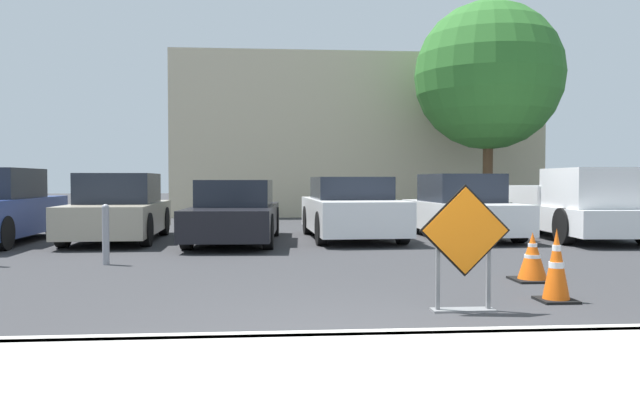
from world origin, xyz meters
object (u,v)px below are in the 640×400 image
object	(u,v)px
parked_car_fourth	(351,210)
pickup_truck	(580,207)
parked_car_second	(119,210)
traffic_cone_nearest	(556,266)
traffic_cone_second	(532,257)
parked_car_fifth	(461,209)
bollard_nearest	(106,233)
road_closed_sign	(465,243)
parked_car_third	(236,213)

from	to	relation	value
parked_car_fourth	pickup_truck	size ratio (longest dim) A/B	0.82
parked_car_second	parked_car_fourth	size ratio (longest dim) A/B	0.98
traffic_cone_nearest	parked_car_fourth	xyz separation A→B (m)	(-1.33, 7.53, 0.27)
traffic_cone_second	parked_car_fifth	xyz separation A→B (m)	(0.96, 6.18, 0.36)
traffic_cone_nearest	bollard_nearest	world-z (taller)	bollard_nearest
traffic_cone_nearest	parked_car_second	size ratio (longest dim) A/B	0.19
road_closed_sign	traffic_cone_second	bearing A→B (deg)	50.42
traffic_cone_second	pickup_truck	xyz separation A→B (m)	(3.56, 5.61, 0.41)
parked_car_third	parked_car_fourth	bearing A→B (deg)	-165.72
parked_car_fifth	pickup_truck	bearing A→B (deg)	164.61
parked_car_second	pickup_truck	size ratio (longest dim) A/B	0.81
traffic_cone_second	bollard_nearest	distance (m)	6.50
parked_car_second	parked_car_third	distance (m)	2.67
pickup_truck	parked_car_fourth	bearing A→B (deg)	-2.54
parked_car_fourth	parked_car_fifth	xyz separation A→B (m)	(2.62, 0.05, 0.01)
road_closed_sign	traffic_cone_second	xyz separation A→B (m)	(1.53, 1.85, -0.39)
traffic_cone_nearest	parked_car_third	size ratio (longest dim) A/B	0.17
parked_car_fourth	traffic_cone_second	bearing A→B (deg)	102.60
parked_car_second	pickup_truck	distance (m)	10.46
parked_car_fifth	bollard_nearest	size ratio (longest dim) A/B	4.37
parked_car_second	parked_car_fourth	world-z (taller)	parked_car_second
parked_car_third	pickup_truck	distance (m)	7.83
parked_car_third	parked_car_second	bearing A→B (deg)	-8.01
traffic_cone_nearest	bollard_nearest	xyz separation A→B (m)	(-5.82, 3.49, 0.11)
parked_car_fourth	parked_car_fifth	size ratio (longest dim) A/B	1.02
pickup_truck	bollard_nearest	xyz separation A→B (m)	(-9.71, -3.52, -0.21)
parked_car_third	bollard_nearest	size ratio (longest dim) A/B	4.89
parked_car_fifth	pickup_truck	size ratio (longest dim) A/B	0.81
bollard_nearest	traffic_cone_nearest	bearing A→B (deg)	-30.97
traffic_cone_second	bollard_nearest	xyz separation A→B (m)	(-6.15, 2.10, 0.20)
pickup_truck	traffic_cone_nearest	bearing A→B (deg)	64.12
parked_car_third	bollard_nearest	xyz separation A→B (m)	(-1.88, -3.51, -0.12)
road_closed_sign	bollard_nearest	world-z (taller)	road_closed_sign
traffic_cone_nearest	bollard_nearest	distance (m)	6.78
pickup_truck	bollard_nearest	size ratio (longest dim) A/B	5.41
road_closed_sign	traffic_cone_nearest	bearing A→B (deg)	20.80
parked_car_fifth	bollard_nearest	bearing A→B (deg)	26.83
road_closed_sign	parked_car_fifth	distance (m)	8.41
road_closed_sign	parked_car_fourth	bearing A→B (deg)	90.93
traffic_cone_second	parked_car_third	xyz separation A→B (m)	(-4.27, 5.60, 0.32)
road_closed_sign	bollard_nearest	distance (m)	6.08
traffic_cone_second	traffic_cone_nearest	bearing A→B (deg)	-103.32
parked_car_fifth	road_closed_sign	bearing A→B (deg)	69.74
traffic_cone_nearest	parked_car_fourth	world-z (taller)	parked_car_fourth
parked_car_third	parked_car_fifth	bearing A→B (deg)	-170.86
road_closed_sign	parked_car_third	bearing A→B (deg)	110.21
parked_car_second	pickup_truck	world-z (taller)	pickup_truck
parked_car_second	parked_car_fifth	size ratio (longest dim) A/B	1.00
parked_car_second	parked_car_fifth	world-z (taller)	parked_car_second
parked_car_third	parked_car_fifth	world-z (taller)	parked_car_fifth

